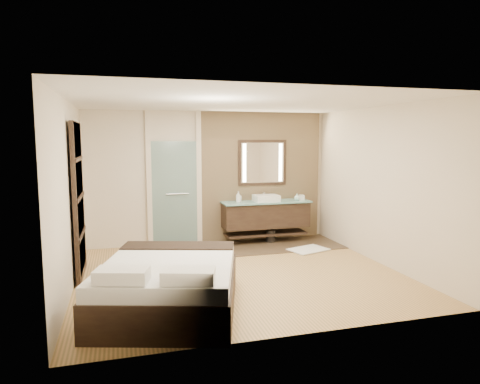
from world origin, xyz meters
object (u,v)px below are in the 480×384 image
object	(u,v)px
vanity	(266,215)
waste_bin	(270,236)
bed	(169,285)
mirror_unit	(262,163)

from	to	relation	value
vanity	waste_bin	xyz separation A→B (m)	(0.08, -0.07, -0.45)
bed	waste_bin	bearing A→B (deg)	67.57
mirror_unit	waste_bin	bearing A→B (deg)	-74.77
vanity	mirror_unit	world-z (taller)	mirror_unit
bed	waste_bin	world-z (taller)	bed
mirror_unit	vanity	bearing A→B (deg)	-90.00
vanity	mirror_unit	distance (m)	1.10
mirror_unit	waste_bin	xyz separation A→B (m)	(0.08, -0.31, -1.52)
waste_bin	bed	bearing A→B (deg)	-128.93
vanity	bed	xyz separation A→B (m)	(-2.35, -3.08, -0.26)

